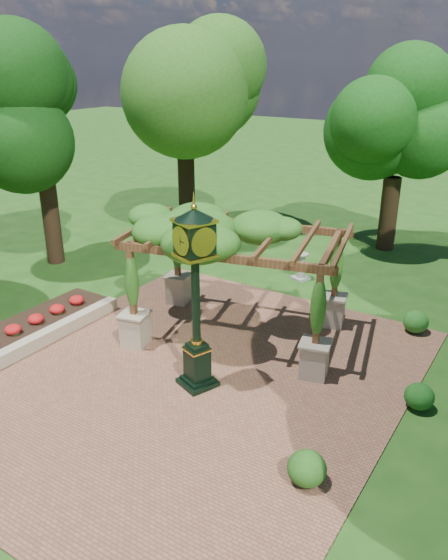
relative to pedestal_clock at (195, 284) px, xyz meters
The scene contains 13 objects.
ground 2.89m from the pedestal_clock, 111.42° to the right, with size 120.00×120.00×0.00m, color #1E4714.
brick_plaza 2.77m from the pedestal_clock, 145.53° to the left, with size 10.00×12.00×0.04m, color brown.
border_wall 5.54m from the pedestal_clock, behind, with size 0.35×5.00×0.40m, color #C6B793.
flower_bed 6.36m from the pedestal_clock, behind, with size 1.50×5.00×0.36m, color red.
pedestal_clock is the anchor object (origin of this frame).
pergola 2.90m from the pedestal_clock, 101.17° to the left, with size 6.59×4.95×3.71m.
sundial 8.21m from the pedestal_clock, 96.30° to the left, with size 0.72×0.72×1.00m.
shrub_front 4.71m from the pedestal_clock, 24.04° to the right, with size 0.76×0.76×0.68m, color #215217.
shrub_mid 5.80m from the pedestal_clock, 21.90° to the left, with size 0.69×0.69×0.62m, color #174A14.
shrub_back 7.33m from the pedestal_clock, 56.52° to the left, with size 0.74×0.74×0.66m, color #23631C.
tree_west_near 11.20m from the pedestal_clock, 156.86° to the left, with size 3.48×3.48×8.51m.
tree_west_far 14.25m from the pedestal_clock, 127.18° to the left, with size 4.97×4.97×9.11m.
tree_north 13.26m from the pedestal_clock, 87.00° to the left, with size 3.91×3.91×7.93m.
Camera 1 is at (7.13, -8.64, 7.63)m, focal length 35.00 mm.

